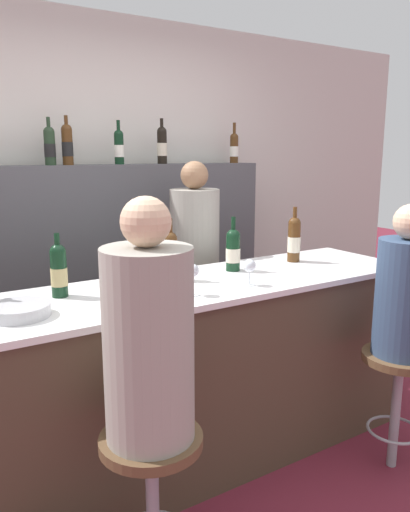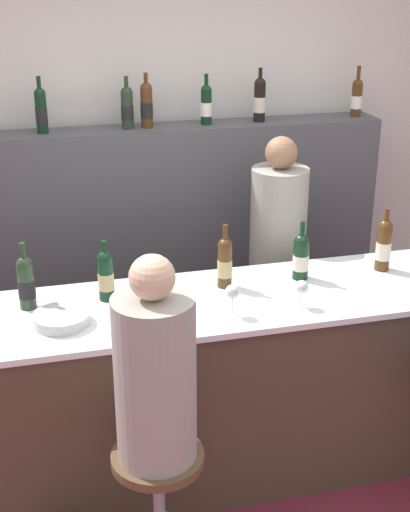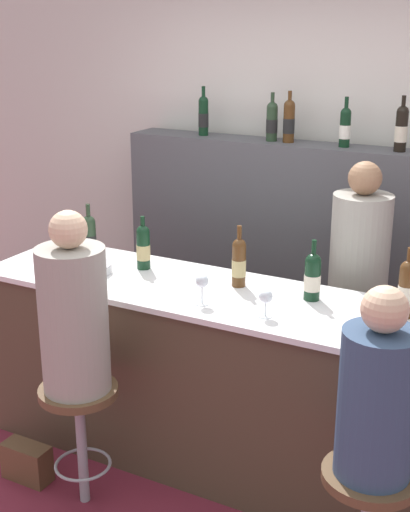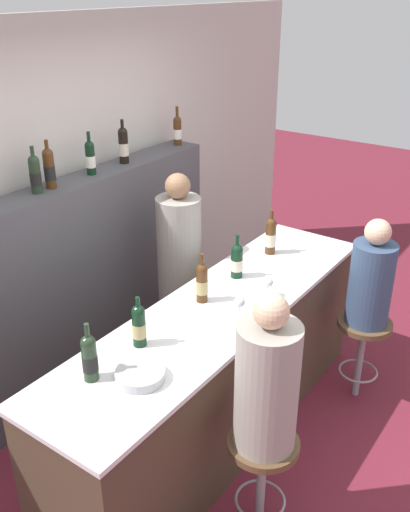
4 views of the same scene
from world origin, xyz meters
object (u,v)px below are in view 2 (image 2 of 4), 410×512
Objects in this scene: wine_bottle_backbar_0 at (41,110)px; wine_bottle_backbar_2 at (147,105)px; wine_bottle_backbar_1 at (127,107)px; wine_bottle_counter_4 at (384,244)px; metal_bowl at (61,319)px; wine_bottle_counter_2 at (226,262)px; wine_bottle_backbar_3 at (206,104)px; wine_bottle_counter_3 at (301,256)px; bar_stool_left at (158,481)px; guest_seated_left at (155,373)px; wine_bottle_backbar_5 at (357,97)px; wine_bottle_counter_1 at (106,275)px; wine_bottle_backbar_4 at (260,99)px; wine_bottle_counter_0 at (26,282)px; wine_glass_1 at (302,288)px; bartender at (276,279)px; wine_glass_0 at (232,293)px.

wine_bottle_backbar_2 is at bearing 0.00° from wine_bottle_backbar_0.
wine_bottle_backbar_1 is 0.11m from wine_bottle_backbar_2.
wine_bottle_counter_4 reaches higher than metal_bowl.
wine_bottle_counter_2 is 1.23m from wine_bottle_backbar_3.
wine_bottle_counter_3 is 1.22m from metal_bowl.
bar_stool_left is 0.73× the size of guest_seated_left.
wine_bottle_backbar_5 reaches higher than guest_seated_left.
wine_bottle_backbar_3 is (0.18, 1.08, 0.56)m from wine_bottle_counter_2.
wine_bottle_backbar_1 is (0.29, 1.08, 0.57)m from wine_bottle_counter_1.
wine_bottle_backbar_2 is 0.70m from wine_bottle_backbar_4.
wine_bottle_counter_1 is 0.95× the size of wine_bottle_backbar_5.
wine_bottle_counter_2 is 1.08× the size of wine_bottle_backbar_3.
wine_bottle_counter_0 is 0.95m from wine_bottle_counter_2.
wine_bottle_counter_3 is 1.40m from wine_bottle_backbar_1.
wine_bottle_backbar_2 is (0.76, 1.08, 0.57)m from wine_bottle_counter_0.
wine_bottle_counter_4 reaches higher than wine_bottle_counter_0.
wine_glass_1 is 0.53× the size of metal_bowl.
wine_bottle_backbar_2 reaches higher than wine_bottle_backbar_3.
wine_glass_1 is at bearing 29.62° from bar_stool_left.
wine_bottle_counter_1 is at bearing -148.20° from wine_bottle_backbar_5.
wine_bottle_counter_2 is 2.42× the size of wine_glass_1.
guest_seated_left is 1.62m from bartender.
wine_bottle_backbar_0 is 0.20× the size of bartender.
wine_bottle_backbar_2 reaches higher than wine_bottle_counter_0.
wine_bottle_counter_1 is at bearing 150.15° from wine_glass_0.
wine_glass_1 reaches higher than metal_bowl.
wine_bottle_counter_4 is 1.07× the size of wine_bottle_backbar_5.
wine_bottle_counter_2 is 0.97× the size of wine_bottle_counter_4.
bartender is (0.52, 0.85, -0.36)m from wine_glass_0.
bartender is (0.76, -0.53, -0.95)m from wine_bottle_backbar_1.
wine_bottle_counter_2 reaches higher than metal_bowl.
wine_bottle_backbar_1 is 0.95× the size of wine_bottle_backbar_2.
wine_bottle_counter_4 reaches higher than wine_glass_1.
metal_bowl is at bearing 174.54° from wine_glass_1.
wine_bottle_backbar_2 is at bearing 0.00° from wine_bottle_backbar_1.
wine_bottle_counter_3 is 0.91× the size of wine_bottle_counter_4.
wine_bottle_backbar_3 is (0.96, 0.00, -0.01)m from wine_bottle_backbar_0.
guest_seated_left is (-0.77, -0.44, -0.07)m from wine_glass_1.
wine_bottle_counter_2 is 0.41m from wine_glass_1.
wine_bottle_counter_4 is 2.51× the size of wine_glass_1.
wine_bottle_counter_2 is at bearing 56.44° from bar_stool_left.
wine_glass_1 is at bearing -110.69° from wine_bottle_counter_3.
wine_bottle_counter_1 is at bearing -79.29° from wine_bottle_backbar_0.
wine_bottle_backbar_3 reaches higher than wine_bottle_counter_1.
wine_bottle_counter_4 is (0.84, 0.00, 0.01)m from wine_bottle_counter_2.
wine_bottle_counter_2 is 0.37× the size of guest_seated_left.
wine_bottle_backbar_5 is 1.74m from wine_glass_1.
wine_bottle_counter_2 is 1.08m from bar_stool_left.
wine_bottle_backbar_5 is at bearing 33.05° from metal_bowl.
wine_bottle_backbar_5 is at bearing 37.82° from bartender.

